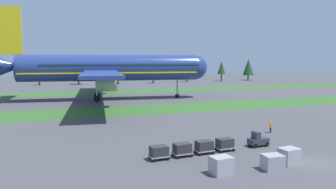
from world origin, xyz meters
The scene contains 18 objects.
ground_plane centered at (0.00, 0.00, 0.00)m, with size 400.00×400.00×0.00m, color #47474C.
grass_strip_near centered at (0.00, 41.81, 0.00)m, with size 320.00×14.58×0.01m, color #336028.
grass_strip_far centered at (0.00, 82.98, 0.00)m, with size 320.00×14.58×0.01m, color #336028.
airliner centered at (-13.65, 62.54, 8.88)m, with size 58.76×72.90×24.74m.
baggage_tug centered at (-2.04, 7.52, 0.81)m, with size 2.70×1.50×1.97m.
cargo_dolly_lead centered at (-7.05, 7.12, 0.92)m, with size 2.31×1.67×1.55m.
cargo_dolly_second centered at (-9.94, 6.89, 0.92)m, with size 2.31×1.67×1.55m.
cargo_dolly_third centered at (-12.83, 6.66, 0.92)m, with size 2.31×1.67×1.55m.
cargo_dolly_fourth centered at (-15.72, 6.42, 0.92)m, with size 2.31×1.67×1.55m.
ground_crew_marshaller centered at (4.39, 13.55, 0.95)m, with size 0.47×0.37×1.74m.
uld_container_0 centered at (-11.30, 0.11, 0.87)m, with size 2.00×1.60×1.75m, color #A3A3A8.
uld_container_1 centered at (-5.77, -0.47, 0.78)m, with size 2.00×1.60×1.56m, color #A3A3A8.
uld_container_2 centered at (-3.03, 0.40, 0.88)m, with size 2.00×1.60×1.76m, color #A3A3A8.
taxiway_marker_0 centered at (-5.41, 36.27, 0.35)m, with size 0.44×0.44×0.70m, color orange.
taxiway_marker_1 centered at (-23.51, 38.20, 0.24)m, with size 0.44×0.44×0.48m, color orange.
taxiway_marker_2 centered at (8.32, 35.32, 0.25)m, with size 0.44×0.44×0.50m, color orange.
taxiway_marker_3 centered at (14.96, 37.88, 0.29)m, with size 0.44×0.44×0.57m, color orange.
distant_tree_line centered at (0.77, 121.67, 6.49)m, with size 150.73×9.79×11.49m.
Camera 1 is at (-25.99, -26.86, 11.16)m, focal length 34.20 mm.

